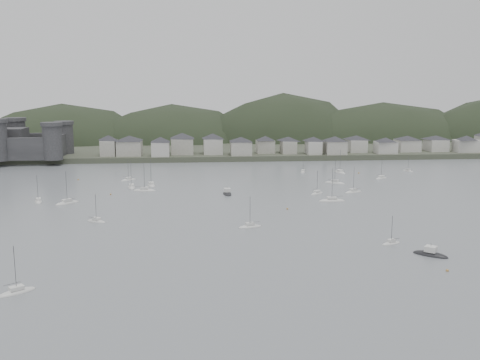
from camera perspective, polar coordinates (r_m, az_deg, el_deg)
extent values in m
plane|color=slate|center=(132.80, 3.00, -8.00)|extent=(900.00, 900.00, 0.00)
cube|color=#383D2D|center=(422.36, -2.75, 4.41)|extent=(900.00, 250.00, 3.00)
ellipsoid|color=black|center=(410.83, -18.24, 2.15)|extent=(138.98, 92.48, 81.13)
ellipsoid|color=black|center=(401.44, -7.21, 2.42)|extent=(132.08, 90.41, 79.74)
ellipsoid|color=black|center=(407.52, 4.54, 2.19)|extent=(133.88, 88.37, 101.41)
ellipsoid|color=black|center=(421.82, 14.81, 2.47)|extent=(165.81, 81.78, 82.55)
cylinder|color=#2F2F31|center=(301.64, -19.40, 3.75)|extent=(10.00, 10.00, 18.00)
cylinder|color=#2F2F31|center=(337.98, -22.80, 4.22)|extent=(11.00, 11.00, 19.00)
cylinder|color=#2F2F31|center=(328.80, -18.22, 4.18)|extent=(10.00, 10.00, 17.00)
cube|color=#2F2F31|center=(337.34, -22.81, 3.61)|extent=(56.00, 3.50, 12.00)
cube|color=#2F2F31|center=(315.46, -18.76, 3.48)|extent=(3.50, 30.00, 12.00)
cube|color=#2F2F31|center=(322.95, -23.62, 3.67)|extent=(20.00, 16.00, 16.00)
cube|color=#98968B|center=(312.39, -13.83, 3.34)|extent=(8.34, 12.91, 8.59)
pyramid|color=#29292E|center=(311.83, -13.87, 4.40)|extent=(15.78, 15.78, 3.01)
cube|color=#98968B|center=(310.24, -11.71, 3.36)|extent=(13.68, 13.35, 8.36)
pyramid|color=#29292E|center=(309.69, -11.75, 4.39)|extent=(20.07, 20.07, 2.93)
cube|color=#BCB8B0|center=(303.50, -8.48, 3.29)|extent=(9.78, 10.20, 8.08)
pyramid|color=#29292E|center=(302.95, -8.51, 4.31)|extent=(14.83, 14.83, 2.83)
cube|color=#98968B|center=(312.58, -6.18, 3.62)|extent=(12.59, 13.33, 9.09)
pyramid|color=#29292E|center=(312.00, -6.20, 4.74)|extent=(19.24, 19.24, 3.18)
cube|color=#BCB8B0|center=(311.27, -2.90, 3.61)|extent=(10.74, 12.17, 8.87)
pyramid|color=#29292E|center=(310.70, -2.91, 4.71)|extent=(17.01, 17.01, 3.10)
cube|color=#98968B|center=(305.87, 0.09, 3.41)|extent=(11.63, 12.09, 7.69)
pyramid|color=#29292E|center=(305.34, 0.09, 4.38)|extent=(17.61, 17.61, 2.69)
cube|color=#98968B|center=(316.21, 2.71, 3.58)|extent=(10.37, 9.35, 7.44)
pyramid|color=#29292E|center=(315.71, 2.72, 4.49)|extent=(14.65, 14.65, 2.60)
cube|color=#98968B|center=(316.00, 5.18, 3.53)|extent=(8.24, 12.20, 7.22)
pyramid|color=#29292E|center=(315.51, 5.19, 4.41)|extent=(15.17, 15.17, 2.53)
cube|color=#BCB8B0|center=(313.70, 7.85, 3.45)|extent=(8.06, 10.91, 7.46)
pyramid|color=#29292E|center=(313.20, 7.87, 4.37)|extent=(14.08, 14.08, 2.61)
cube|color=#98968B|center=(315.28, 10.10, 3.44)|extent=(11.73, 11.78, 7.66)
pyramid|color=#29292E|center=(314.77, 10.12, 4.38)|extent=(17.46, 17.46, 2.68)
cube|color=#BCB8B0|center=(329.16, 12.31, 3.60)|extent=(10.19, 13.02, 7.33)
pyramid|color=#29292E|center=(328.69, 12.34, 4.46)|extent=(17.23, 17.23, 2.57)
cube|color=#BCB8B0|center=(325.73, 15.28, 3.38)|extent=(11.70, 9.81, 6.88)
pyramid|color=#29292E|center=(325.27, 15.31, 4.19)|extent=(15.97, 15.97, 2.41)
cube|color=#BCB8B0|center=(340.09, 17.42, 3.54)|extent=(12.83, 12.48, 7.00)
pyramid|color=#29292E|center=(339.65, 17.47, 4.33)|extent=(18.79, 18.79, 2.45)
cube|color=#BCB8B0|center=(348.02, 20.18, 3.52)|extent=(11.07, 13.50, 6.97)
pyramid|color=#29292E|center=(347.59, 20.23, 4.29)|extent=(18.25, 18.25, 2.44)
cube|color=#BCB8B0|center=(348.06, 23.00, 3.37)|extent=(13.75, 9.12, 7.34)
pyramid|color=#29292E|center=(347.62, 23.06, 4.18)|extent=(16.97, 16.97, 2.57)
ellipsoid|color=silver|center=(228.53, -9.46, -0.59)|extent=(4.75, 9.46, 1.81)
cube|color=silver|center=(228.32, -9.47, -0.30)|extent=(2.62, 3.52, 0.70)
cylinder|color=#3F3F42|center=(227.58, -9.50, 0.85)|extent=(0.12, 0.12, 11.32)
cylinder|color=#3F3F42|center=(226.69, -9.59, -0.23)|extent=(0.96, 4.00, 0.10)
ellipsoid|color=silver|center=(197.11, 9.78, -2.24)|extent=(9.65, 3.16, 1.92)
cube|color=silver|center=(196.86, 9.79, -1.88)|extent=(3.39, 2.15, 0.70)
cylinder|color=#3F3F42|center=(195.94, 9.83, -0.48)|extent=(0.12, 0.12, 12.02)
cylinder|color=#3F3F42|center=(197.22, 10.28, -1.71)|extent=(4.33, 0.14, 0.10)
ellipsoid|color=silver|center=(264.61, 10.62, 0.77)|extent=(4.89, 9.47, 1.81)
cube|color=silver|center=(264.43, 10.63, 1.03)|extent=(2.66, 3.54, 0.70)
cylinder|color=#3F3F42|center=(263.79, 10.66, 2.01)|extent=(0.12, 0.12, 11.31)
cylinder|color=#3F3F42|center=(265.95, 10.62, 1.20)|extent=(1.03, 3.98, 0.10)
ellipsoid|color=silver|center=(263.84, 6.75, 0.84)|extent=(3.94, 6.26, 1.19)
cube|color=silver|center=(263.71, 6.75, 1.04)|extent=(1.98, 2.42, 0.70)
cylinder|color=#3F3F42|center=(263.28, 6.76, 1.68)|extent=(0.12, 0.12, 7.47)
cylinder|color=#3F3F42|center=(264.51, 6.63, 1.19)|extent=(1.06, 2.54, 0.10)
ellipsoid|color=silver|center=(277.96, 17.50, 0.91)|extent=(4.44, 6.62, 1.27)
cube|color=silver|center=(277.82, 17.51, 1.10)|extent=(2.18, 2.60, 0.70)
cylinder|color=#3F3F42|center=(277.39, 17.54, 1.75)|extent=(0.12, 0.12, 7.93)
cylinder|color=#3F3F42|center=(276.62, 17.51, 1.18)|extent=(1.26, 2.65, 0.10)
ellipsoid|color=silver|center=(210.15, 8.23, -1.46)|extent=(6.84, 6.46, 1.43)
cube|color=silver|center=(209.96, 8.24, -1.19)|extent=(2.91, 2.83, 0.70)
cylinder|color=#3F3F42|center=(209.32, 8.26, -0.22)|extent=(0.12, 0.12, 8.91)
cylinder|color=#3F3F42|center=(210.46, 7.93, -1.00)|extent=(2.46, 2.22, 0.10)
ellipsoid|color=silver|center=(217.34, -10.15, -1.14)|extent=(9.34, 4.09, 1.81)
cube|color=silver|center=(217.12, -10.16, -0.83)|extent=(3.40, 2.40, 0.70)
cylinder|color=#3F3F42|center=(216.34, -10.20, 0.37)|extent=(0.12, 0.12, 11.29)
cylinder|color=#3F3F42|center=(216.96, -10.59, -0.70)|extent=(4.04, 0.65, 0.10)
ellipsoid|color=silver|center=(243.95, -11.83, -0.02)|extent=(7.31, 6.14, 1.46)
cube|color=silver|center=(243.78, -11.84, 0.22)|extent=(3.02, 2.79, 0.70)
cylinder|color=#3F3F42|center=(243.21, -11.87, 1.08)|extent=(0.12, 0.12, 9.13)
cylinder|color=#3F3F42|center=(244.57, -12.07, 0.37)|extent=(2.74, 1.99, 0.10)
ellipsoid|color=silver|center=(225.31, -11.52, -0.80)|extent=(4.13, 9.00, 1.73)
cube|color=silver|center=(225.10, -11.53, -0.51)|extent=(2.37, 3.30, 0.70)
cylinder|color=#3F3F42|center=(224.38, -11.56, 0.59)|extent=(0.12, 0.12, 10.83)
cylinder|color=#3F3F42|center=(223.53, -11.64, -0.44)|extent=(0.73, 3.86, 0.10)
ellipsoid|color=silver|center=(206.35, -20.74, -2.20)|extent=(4.55, 8.13, 1.55)
cube|color=silver|center=(206.14, -20.76, -1.91)|extent=(2.40, 3.08, 0.70)
cylinder|color=#3F3F42|center=(205.43, -20.82, -0.84)|extent=(0.12, 0.12, 9.68)
cylinder|color=#3F3F42|center=(204.88, -20.97, -1.83)|extent=(1.07, 3.37, 0.10)
ellipsoid|color=silver|center=(200.17, -17.96, -2.40)|extent=(8.76, 8.22, 1.82)
cube|color=silver|center=(199.93, -17.98, -2.06)|extent=(3.72, 3.62, 0.70)
cylinder|color=#3F3F42|center=(199.08, -18.05, -0.75)|extent=(0.12, 0.12, 11.40)
cylinder|color=#3F3F42|center=(198.52, -17.71, -1.96)|extent=(3.14, 2.79, 0.10)
ellipsoid|color=silver|center=(158.29, 1.08, -5.05)|extent=(7.60, 4.08, 1.45)
cube|color=silver|center=(158.04, 1.08, -4.69)|extent=(2.86, 2.18, 0.70)
cylinder|color=#3F3F42|center=(157.17, 1.08, -3.40)|extent=(0.12, 0.12, 9.06)
cylinder|color=#3F3F42|center=(157.72, 1.55, -4.52)|extent=(3.18, 0.92, 0.10)
ellipsoid|color=silver|center=(170.38, -15.08, -4.33)|extent=(7.01, 5.39, 1.37)
cube|color=silver|center=(170.15, -15.10, -4.00)|extent=(2.83, 2.52, 0.70)
cylinder|color=#3F3F42|center=(169.39, -15.15, -2.87)|extent=(0.12, 0.12, 8.57)
cylinder|color=#3F3F42|center=(169.60, -15.49, -3.87)|extent=(2.70, 1.66, 0.10)
ellipsoid|color=silver|center=(147.21, 15.85, -6.57)|extent=(6.25, 4.02, 1.19)
cube|color=silver|center=(146.97, 15.86, -6.23)|extent=(2.43, 2.00, 0.70)
cylinder|color=#3F3F42|center=(146.20, 15.92, -5.11)|extent=(0.12, 0.12, 7.46)
cylinder|color=#3F3F42|center=(146.82, 16.29, -6.05)|extent=(2.52, 1.11, 0.10)
ellipsoid|color=silver|center=(215.57, 12.01, -1.29)|extent=(8.46, 5.62, 1.62)
cube|color=silver|center=(215.37, 12.03, -1.00)|extent=(3.31, 2.77, 0.70)
cylinder|color=#3F3F42|center=(214.66, 12.06, 0.07)|extent=(0.12, 0.12, 10.12)
cylinder|color=#3F3F42|center=(215.12, 12.42, -0.88)|extent=(3.38, 1.55, 0.10)
ellipsoid|color=silver|center=(234.63, 10.09, -0.34)|extent=(8.92, 7.02, 1.75)
cube|color=silver|center=(234.43, 10.10, -0.06)|extent=(3.62, 3.26, 0.70)
cylinder|color=#3F3F42|center=(233.73, 10.13, 1.01)|extent=(0.12, 0.12, 10.95)
cylinder|color=#3F3F42|center=(233.20, 9.84, 0.03)|extent=(3.40, 2.17, 0.10)
ellipsoid|color=silver|center=(118.01, -22.74, -11.05)|extent=(7.56, 6.71, 1.54)
cube|color=silver|center=(117.65, -22.78, -10.57)|extent=(3.16, 3.00, 0.70)
cylinder|color=#3F3F42|center=(116.41, -22.90, -8.76)|extent=(0.12, 0.12, 9.62)
cylinder|color=#3F3F42|center=(118.57, -23.18, -10.15)|extent=(2.77, 2.23, 0.10)
ellipsoid|color=silver|center=(251.80, 14.86, 0.16)|extent=(7.55, 6.19, 1.50)
cube|color=silver|center=(251.64, 14.87, 0.40)|extent=(3.10, 2.84, 0.70)
cylinder|color=#3F3F42|center=(251.07, 14.90, 1.25)|extent=(0.12, 0.12, 9.37)
cylinder|color=#3F3F42|center=(251.87, 14.58, 0.54)|extent=(2.85, 1.98, 0.10)
ellipsoid|color=black|center=(140.35, 19.68, -7.57)|extent=(8.50, 8.12, 1.90)
cube|color=silver|center=(139.90, 19.71, -6.95)|extent=(3.55, 3.54, 1.40)
cylinder|color=#3F3F42|center=(139.65, 19.73, -6.59)|extent=(0.10, 0.10, 1.20)
ellipsoid|color=black|center=(207.37, -1.37, -1.51)|extent=(3.70, 8.82, 1.90)
cube|color=silver|center=(207.06, -1.37, -1.08)|extent=(2.59, 2.75, 1.40)
cylinder|color=#3F3F42|center=(206.90, -1.37, -0.83)|extent=(0.10, 0.10, 1.20)
sphere|color=#B07E3A|center=(182.12, 5.08, -3.09)|extent=(0.70, 0.70, 0.70)
sphere|color=#B07E3A|center=(212.41, -13.65, -1.49)|extent=(0.70, 0.70, 0.70)
sphere|color=#B07E3A|center=(264.96, 12.58, 0.74)|extent=(0.70, 0.70, 0.70)
sphere|color=#B07E3A|center=(129.98, 21.27, -9.00)|extent=(0.70, 0.70, 0.70)
sphere|color=#B07E3A|center=(250.15, -16.90, 0.03)|extent=(0.70, 0.70, 0.70)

